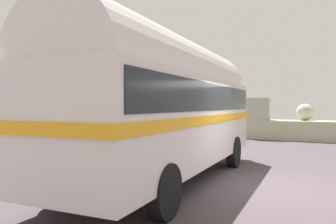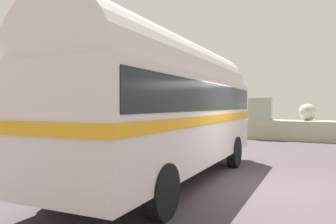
{
  "view_description": "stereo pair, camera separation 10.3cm",
  "coord_description": "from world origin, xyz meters",
  "views": [
    {
      "loc": [
        1.7,
        -7.94,
        1.95
      ],
      "look_at": [
        -2.56,
        -0.0,
        1.77
      ],
      "focal_mm": 35.22,
      "sensor_mm": 36.0,
      "label": 1
    },
    {
      "loc": [
        1.79,
        -7.89,
        1.95
      ],
      "look_at": [
        -2.56,
        -0.0,
        1.77
      ],
      "focal_mm": 35.22,
      "sensor_mm": 36.0,
      "label": 2
    }
  ],
  "objects": [
    {
      "name": "vintage_coach",
      "position": [
        -2.26,
        -0.58,
        2.05
      ],
      "size": [
        3.07,
        8.74,
        3.7
      ],
      "rotation": [
        0.0,
        0.0,
        0.07
      ],
      "color": "black",
      "rests_on": "ground"
    },
    {
      "name": "second_coach",
      "position": [
        -7.15,
        -0.09,
        2.05
      ],
      "size": [
        3.21,
        8.77,
        3.7
      ],
      "rotation": [
        0.0,
        0.0,
        -0.09
      ],
      "color": "black",
      "rests_on": "ground"
    },
    {
      "name": "ground",
      "position": [
        0.0,
        0.0,
        0.01
      ],
      "size": [
        32.0,
        26.0,
        0.02
      ],
      "color": "#453B41"
    },
    {
      "name": "breakwater",
      "position": [
        0.1,
        11.81,
        0.74
      ],
      "size": [
        31.36,
        2.27,
        2.44
      ],
      "color": "#B3B495",
      "rests_on": "ground"
    }
  ]
}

